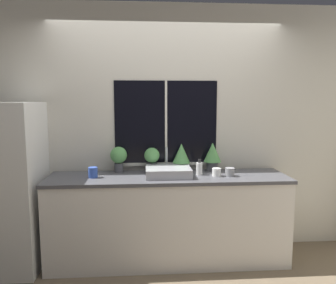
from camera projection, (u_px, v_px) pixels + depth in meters
ground_plane at (170, 274)px, 3.17m from camera, size 14.00×14.00×0.00m
wall_back at (166, 130)px, 3.63m from camera, size 8.00×0.09×2.70m
wall_right at (319, 123)px, 4.64m from camera, size 0.06×7.00×2.70m
counter at (168, 219)px, 3.39m from camera, size 2.45×0.60×0.91m
refrigerator at (6, 186)px, 3.24m from camera, size 0.68×0.73×1.65m
sink at (168, 171)px, 3.34m from camera, size 0.46×0.45×0.26m
potted_plant_far_left at (119, 157)px, 3.49m from camera, size 0.18×0.18×0.28m
potted_plant_center_left at (152, 158)px, 3.52m from camera, size 0.16×0.16×0.26m
potted_plant_center_right at (181, 155)px, 3.54m from camera, size 0.19×0.19×0.30m
potted_plant_far_right at (212, 155)px, 3.56m from camera, size 0.19×0.19×0.31m
soap_bottle at (199, 168)px, 3.39m from camera, size 0.06×0.06×0.16m
mug_white at (217, 172)px, 3.32m from camera, size 0.09×0.09×0.08m
mug_grey at (230, 172)px, 3.33m from camera, size 0.09×0.09×0.09m
mug_blue at (93, 172)px, 3.26m from camera, size 0.09×0.09×0.10m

